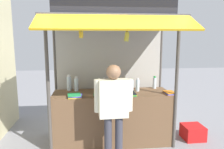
# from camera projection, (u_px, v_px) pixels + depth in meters

# --- Properties ---
(ground_plane) EXTENTS (20.00, 20.00, 0.00)m
(ground_plane) POSITION_uv_depth(u_px,v_px,m) (112.00, 141.00, 4.34)
(ground_plane) COLOR gray
(stall_counter) EXTENTS (2.24, 0.73, 0.99)m
(stall_counter) POSITION_uv_depth(u_px,v_px,m) (112.00, 117.00, 4.26)
(stall_counter) COLOR brown
(stall_counter) RESTS_ON ground
(stall_structure) EXTENTS (2.44, 1.64, 2.75)m
(stall_structure) POSITION_uv_depth(u_px,v_px,m) (111.00, 56.00, 4.21)
(stall_structure) COLOR #4C4742
(stall_structure) RESTS_ON ground
(water_bottle_back_left) EXTENTS (0.07, 0.07, 0.26)m
(water_bottle_back_left) POSITION_uv_depth(u_px,v_px,m) (104.00, 84.00, 4.33)
(water_bottle_back_left) COLOR silver
(water_bottle_back_left) RESTS_ON stall_counter
(water_bottle_mid_left) EXTENTS (0.07, 0.07, 0.26)m
(water_bottle_mid_left) POSITION_uv_depth(u_px,v_px,m) (138.00, 85.00, 4.27)
(water_bottle_mid_left) COLOR silver
(water_bottle_mid_left) RESTS_ON stall_counter
(water_bottle_left) EXTENTS (0.08, 0.08, 0.29)m
(water_bottle_left) POSITION_uv_depth(u_px,v_px,m) (76.00, 84.00, 4.29)
(water_bottle_left) COLOR silver
(water_bottle_left) RESTS_ON stall_counter
(water_bottle_mid_right) EXTENTS (0.09, 0.09, 0.31)m
(water_bottle_mid_right) POSITION_uv_depth(u_px,v_px,m) (69.00, 83.00, 4.33)
(water_bottle_mid_right) COLOR silver
(water_bottle_mid_right) RESTS_ON stall_counter
(water_bottle_back_right) EXTENTS (0.07, 0.07, 0.25)m
(water_bottle_back_right) POSITION_uv_depth(u_px,v_px,m) (132.00, 85.00, 4.29)
(water_bottle_back_right) COLOR silver
(water_bottle_back_right) RESTS_ON stall_counter
(water_bottle_center) EXTENTS (0.07, 0.07, 0.26)m
(water_bottle_center) POSITION_uv_depth(u_px,v_px,m) (154.00, 83.00, 4.50)
(water_bottle_center) COLOR silver
(water_bottle_center) RESTS_ON stall_counter
(magazine_stack_rear_center) EXTENTS (0.24, 0.28, 0.05)m
(magazine_stack_rear_center) POSITION_uv_depth(u_px,v_px,m) (100.00, 95.00, 3.92)
(magazine_stack_rear_center) COLOR orange
(magazine_stack_rear_center) RESTS_ON stall_counter
(magazine_stack_front_right) EXTENTS (0.27, 0.29, 0.04)m
(magazine_stack_front_right) POSITION_uv_depth(u_px,v_px,m) (75.00, 96.00, 3.87)
(magazine_stack_front_right) COLOR yellow
(magazine_stack_front_right) RESTS_ON stall_counter
(magazine_stack_far_left) EXTENTS (0.20, 0.28, 0.04)m
(magazine_stack_far_left) POSITION_uv_depth(u_px,v_px,m) (170.00, 93.00, 4.06)
(magazine_stack_far_left) COLOR orange
(magazine_stack_far_left) RESTS_ON stall_counter
(magazine_stack_front_left) EXTENTS (0.26, 0.30, 0.04)m
(magazine_stack_front_left) POSITION_uv_depth(u_px,v_px,m) (129.00, 94.00, 4.00)
(magazine_stack_front_left) COLOR green
(magazine_stack_front_left) RESTS_ON stall_counter
(banana_bunch_rightmost) EXTENTS (0.09, 0.09, 0.26)m
(banana_bunch_rightmost) POSITION_uv_depth(u_px,v_px,m) (81.00, 34.00, 3.48)
(banana_bunch_rightmost) COLOR #332D23
(banana_bunch_leftmost) EXTENTS (0.11, 0.10, 0.31)m
(banana_bunch_leftmost) POSITION_uv_depth(u_px,v_px,m) (127.00, 36.00, 3.57)
(banana_bunch_leftmost) COLOR #332D23
(vendor_person) EXTENTS (0.61, 0.23, 1.62)m
(vendor_person) POSITION_uv_depth(u_px,v_px,m) (114.00, 105.00, 3.47)
(vendor_person) COLOR #383842
(vendor_person) RESTS_ON ground
(plastic_crate) EXTENTS (0.41, 0.41, 0.28)m
(plastic_crate) POSITION_uv_depth(u_px,v_px,m) (193.00, 132.00, 4.42)
(plastic_crate) COLOR red
(plastic_crate) RESTS_ON ground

